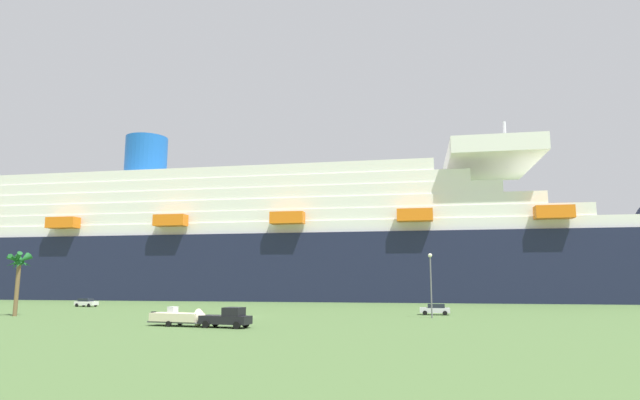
# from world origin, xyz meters

# --- Properties ---
(ground_plane) EXTENTS (600.00, 600.00, 0.00)m
(ground_plane) POSITION_xyz_m (0.00, 30.00, 0.00)
(ground_plane) COLOR #4C6B38
(cruise_ship) EXTENTS (252.59, 37.03, 52.15)m
(cruise_ship) POSITION_xyz_m (-18.57, 64.49, 14.21)
(cruise_ship) COLOR #191E38
(cruise_ship) RESTS_ON ground_plane
(pickup_truck) EXTENTS (5.85, 2.99, 2.20)m
(pickup_truck) POSITION_xyz_m (3.27, -17.04, 1.04)
(pickup_truck) COLOR black
(pickup_truck) RESTS_ON ground_plane
(small_boat_on_trailer) EXTENTS (8.30, 3.19, 2.15)m
(small_boat_on_trailer) POSITION_xyz_m (-2.34, -16.12, 0.96)
(small_boat_on_trailer) COLOR #595960
(small_boat_on_trailer) RESTS_ON ground_plane
(palm_tree) EXTENTS (3.69, 3.51, 9.23)m
(palm_tree) POSITION_xyz_m (-33.21, -4.76, 7.12)
(palm_tree) COLOR brown
(palm_tree) RESTS_ON ground_plane
(street_lamp) EXTENTS (0.56, 0.56, 8.78)m
(street_lamp) POSITION_xyz_m (25.69, 1.75, 5.65)
(street_lamp) COLOR slate
(street_lamp) RESTS_ON ground_plane
(parked_car_silver_sedan) EXTENTS (4.38, 2.14, 1.58)m
(parked_car_silver_sedan) POSITION_xyz_m (26.38, 8.36, 0.83)
(parked_car_silver_sedan) COLOR silver
(parked_car_silver_sedan) RESTS_ON ground_plane
(parked_car_white_van) EXTENTS (4.60, 2.55, 1.58)m
(parked_car_white_van) POSITION_xyz_m (-39.01, 20.59, 0.83)
(parked_car_white_van) COLOR white
(parked_car_white_van) RESTS_ON ground_plane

